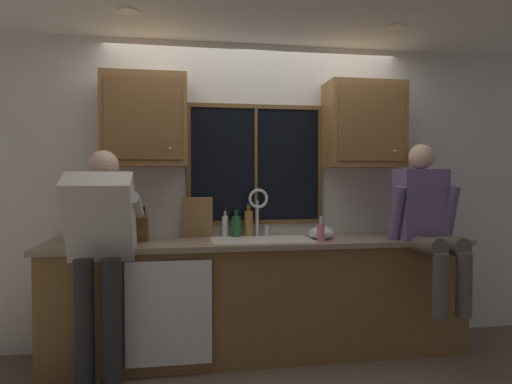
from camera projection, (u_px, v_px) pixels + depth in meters
back_wall at (255, 193)px, 3.88m from camera, size 5.66×0.12×2.55m
ceiling_downlight_left at (128, 11)px, 3.04m from camera, size 0.14×0.14×0.01m
ceiling_downlight_right at (396, 27)px, 3.35m from camera, size 0.14×0.14×0.01m
window_glass at (256, 165)px, 3.81m from camera, size 1.10×0.02×0.95m
window_frame_top at (256, 106)px, 3.79m from camera, size 1.17×0.02×0.04m
window_frame_bottom at (256, 222)px, 3.81m from camera, size 1.17×0.02×0.04m
window_frame_left at (189, 164)px, 3.71m from camera, size 0.03×0.02×0.95m
window_frame_right at (320, 165)px, 3.89m from camera, size 0.03×0.02×0.95m
window_mullion_center at (256, 164)px, 3.80m from camera, size 0.02×0.02×0.95m
lower_cabinet_run at (261, 299)px, 3.56m from camera, size 3.26×0.58×0.88m
countertop at (262, 242)px, 3.53m from camera, size 3.32×0.62×0.04m
dishwasher_front at (169, 313)px, 3.13m from camera, size 0.60×0.02×0.74m
upper_cabinet_left at (145, 121)px, 3.49m from camera, size 0.65×0.36×0.72m
upper_cabinet_right at (364, 125)px, 3.79m from camera, size 0.65×0.36×0.72m
sink at (262, 252)px, 3.54m from camera, size 0.80×0.46×0.21m
faucet at (259, 206)px, 3.71m from camera, size 0.18×0.09×0.40m
person_standing at (100, 242)px, 3.01m from camera, size 0.53×0.66×1.61m
person_sitting_on_counter at (427, 217)px, 3.47m from camera, size 0.54×0.62×1.26m
knife_block at (140, 228)px, 3.42m from camera, size 0.12×0.18×0.32m
cutting_board at (197, 217)px, 3.67m from camera, size 0.25×0.09×0.33m
mixing_bowl at (322, 233)px, 3.59m from camera, size 0.21×0.21×0.11m
soap_dispenser at (321, 232)px, 3.40m from camera, size 0.06×0.07×0.20m
bottle_green_glass at (225, 225)px, 3.72m from camera, size 0.05×0.05×0.23m
bottle_tall_clear at (249, 223)px, 3.75m from camera, size 0.08×0.08×0.28m
bottle_amber_small at (236, 226)px, 3.70m from camera, size 0.07×0.07×0.23m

